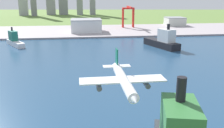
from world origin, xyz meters
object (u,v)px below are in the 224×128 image
object	(u,v)px
ferry_boat	(15,40)
port_crane_red	(128,12)
airplane_landing	(123,80)
warehouse_annex	(175,21)
cargo_ship	(163,41)
warehouse_main	(86,25)

from	to	relation	value
ferry_boat	port_crane_red	bearing A→B (deg)	37.95
airplane_landing	warehouse_annex	xyz separation A→B (m)	(170.47, 403.62, -24.31)
ferry_boat	cargo_ship	size ratio (longest dim) A/B	0.75
cargo_ship	warehouse_annex	size ratio (longest dim) A/B	1.60
airplane_landing	port_crane_red	xyz separation A→B (m)	(74.01, 385.31, -4.59)
ferry_boat	warehouse_main	xyz separation A→B (m)	(94.42, 94.18, 6.13)
port_crane_red	warehouse_annex	xyz separation A→B (m)	(96.45, 18.31, -19.71)
warehouse_annex	cargo_ship	bearing A→B (deg)	-114.07
airplane_landing	warehouse_annex	bearing A→B (deg)	67.10
airplane_landing	port_crane_red	world-z (taller)	airplane_landing
cargo_ship	warehouse_main	size ratio (longest dim) A/B	1.14
warehouse_main	warehouse_annex	distance (m)	184.96
ferry_boat	port_crane_red	distance (m)	220.89
ferry_boat	cargo_ship	xyz separation A→B (m)	(184.89, -36.34, 1.91)
port_crane_red	warehouse_main	bearing A→B (deg)	-152.56
airplane_landing	cargo_ship	world-z (taller)	airplane_landing
warehouse_main	warehouse_annex	size ratio (longest dim) A/B	1.40
warehouse_main	port_crane_red	bearing A→B (deg)	27.44
airplane_landing	cargo_ship	xyz separation A→B (m)	(85.73, 213.90, -26.26)
warehouse_main	warehouse_annex	world-z (taller)	warehouse_main
ferry_boat	warehouse_annex	xyz separation A→B (m)	(269.63, 153.38, 3.87)
airplane_landing	warehouse_main	size ratio (longest dim) A/B	0.81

